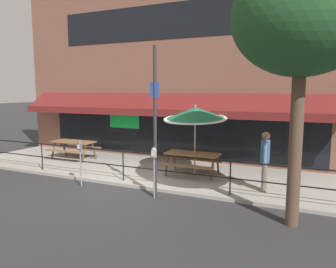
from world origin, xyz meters
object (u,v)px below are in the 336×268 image
Objects in this scene: patio_umbrella_centre at (195,114)px; parking_meter_near at (80,150)px; picnic_table_left at (73,145)px; street_sign_pole at (155,121)px; picnic_table_centre at (192,158)px; pedestrian_walking at (265,158)px; street_tree_curbside at (307,8)px; parking_meter_far at (154,157)px.

parking_meter_near is at bearing -137.58° from patio_umbrella_centre.
picnic_table_left is 6.02m from street_sign_pole.
picnic_table_left is at bearing 178.43° from patio_umbrella_centre.
picnic_table_centre is 2.71m from street_sign_pole.
parking_meter_near is at bearing -163.63° from pedestrian_walking.
picnic_table_left is at bearing 160.30° from street_tree_curbside.
pedestrian_walking is at bearing -8.35° from picnic_table_left.
pedestrian_walking is 3.15m from parking_meter_far.
picnic_table_centre is 1.05× the size of pedestrian_walking.
picnic_table_centre is 3.68m from parking_meter_near.
patio_umbrella_centre is at bearing 90.00° from picnic_table_centre.
parking_meter_far is at bearing -89.74° from street_sign_pole.
picnic_table_centre is at bearing 141.00° from street_tree_curbside.
picnic_table_left is 0.75× the size of patio_umbrella_centre.
parking_meter_far is 0.23× the size of street_tree_curbside.
street_sign_pole is (2.57, 0.03, 0.98)m from parking_meter_near.
picnic_table_left is at bearing 175.97° from picnic_table_centre.
parking_meter_far is at bearing -27.95° from picnic_table_left.
parking_meter_far is at bearing -95.20° from patio_umbrella_centre.
street_tree_curbside is (6.27, -0.47, 3.46)m from parking_meter_near.
parking_meter_far is 5.08m from street_tree_curbside.
picnic_table_left is 10.22m from street_tree_curbside.
street_sign_pole reaches higher than picnic_table_left.
picnic_table_centre is 0.43× the size of street_sign_pole.
street_sign_pole is at bearing -95.37° from patio_umbrella_centre.
picnic_table_centre is 0.75× the size of patio_umbrella_centre.
parking_meter_far is at bearing -0.91° from parking_meter_near.
pedestrian_walking is at bearing 16.37° from parking_meter_near.
picnic_table_left is 1.27× the size of parking_meter_far.
patio_umbrella_centre is at bearing 42.42° from parking_meter_near.
parking_meter_near reaches higher than picnic_table_centre.
parking_meter_far is (5.19, -2.76, 0.44)m from picnic_table_left.
picnic_table_left is 3.80m from parking_meter_near.
parking_meter_near is at bearing 175.72° from street_tree_curbside.
street_sign_pole is at bearing 172.24° from street_tree_curbside.
parking_meter_near is 0.23× the size of street_tree_curbside.
street_tree_curbside is at bearing -7.76° from street_sign_pole.
picnic_table_left is 1.05× the size of pedestrian_walking.
parking_meter_near is at bearing -179.22° from street_sign_pole.
picnic_table_centre is 1.27× the size of parking_meter_near.
street_tree_curbside is at bearing -64.20° from pedestrian_walking.
street_sign_pole is at bearing -95.91° from picnic_table_centre.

